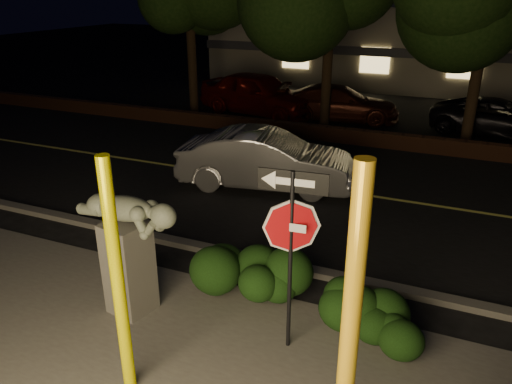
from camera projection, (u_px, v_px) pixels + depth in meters
ground at (374, 159)px, 15.27m from camera, size 90.00×90.00×0.00m
road at (352, 193)px, 12.72m from camera, size 80.00×8.00×0.01m
lane_marking at (352, 193)px, 12.71m from camera, size 80.00×0.12×0.00m
curb at (302, 269)px, 9.21m from camera, size 80.00×0.25×0.12m
brick_wall at (383, 140)px, 16.28m from camera, size 40.00×0.35×0.50m
parking_lot at (406, 110)px, 21.22m from camera, size 40.00×12.00×0.01m
building at (430, 43)px, 27.24m from camera, size 22.00×10.20×4.00m
yellow_pole_left at (118, 283)px, 5.97m from camera, size 0.16×0.16×3.23m
yellow_pole_right at (349, 342)px, 4.68m from camera, size 0.18×0.18×3.63m
signpost at (291, 227)px, 6.60m from camera, size 0.93×0.13×2.74m
sculpture at (127, 240)px, 7.65m from camera, size 1.97×0.86×2.10m
hedge_center at (249, 273)px, 8.12m from camera, size 2.41×1.63×1.15m
hedge_right at (373, 312)px, 7.29m from camera, size 1.70×1.35×0.98m
silver_sedan at (266, 160)px, 12.88m from camera, size 4.72×2.36×1.48m
parked_car_red at (259, 94)px, 20.21m from camera, size 5.36×3.09×1.71m
parked_car_darkred at (339, 103)px, 19.42m from camera, size 4.89×2.65×1.34m
parked_car_dark at (499, 118)px, 17.44m from camera, size 4.78×2.73×1.26m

